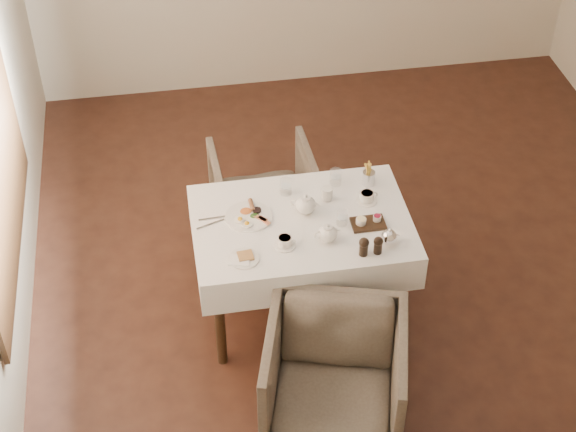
# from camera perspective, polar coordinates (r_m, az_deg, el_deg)

# --- Properties ---
(table) EXTENTS (1.28, 0.88, 0.75)m
(table) POSITION_cam_1_polar(r_m,az_deg,el_deg) (5.24, 0.88, -1.27)
(table) COLOR black
(table) RESTS_ON ground
(armchair_near) EXTENTS (0.92, 0.94, 0.70)m
(armchair_near) POSITION_cam_1_polar(r_m,az_deg,el_deg) (4.89, 3.02, -10.38)
(armchair_near) COLOR #4A4036
(armchair_near) RESTS_ON ground
(armchair_far) EXTENTS (0.70, 0.72, 0.63)m
(armchair_far) POSITION_cam_1_polar(r_m,az_deg,el_deg) (6.04, -1.57, 1.47)
(armchair_far) COLOR #4A4036
(armchair_far) RESTS_ON ground
(breakfast_plate) EXTENTS (0.28, 0.28, 0.03)m
(breakfast_plate) POSITION_cam_1_polar(r_m,az_deg,el_deg) (5.19, -2.55, 0.02)
(breakfast_plate) COLOR white
(breakfast_plate) RESTS_ON table
(side_plate) EXTENTS (0.18, 0.17, 0.02)m
(side_plate) POSITION_cam_1_polar(r_m,az_deg,el_deg) (4.92, -2.93, -2.78)
(side_plate) COLOR white
(side_plate) RESTS_ON table
(teapot_centre) EXTENTS (0.20, 0.18, 0.14)m
(teapot_centre) POSITION_cam_1_polar(r_m,az_deg,el_deg) (5.17, 1.14, 0.80)
(teapot_centre) COLOR white
(teapot_centre) RESTS_ON table
(teapot_front) EXTENTS (0.17, 0.14, 0.12)m
(teapot_front) POSITION_cam_1_polar(r_m,az_deg,el_deg) (5.00, 2.59, -1.08)
(teapot_front) COLOR white
(teapot_front) RESTS_ON table
(creamer) EXTENTS (0.08, 0.08, 0.08)m
(creamer) POSITION_cam_1_polar(r_m,az_deg,el_deg) (5.29, 2.53, 1.47)
(creamer) COLOR white
(creamer) RESTS_ON table
(teacup_near) EXTENTS (0.13, 0.13, 0.06)m
(teacup_near) POSITION_cam_1_polar(r_m,az_deg,el_deg) (4.98, -0.21, -1.69)
(teacup_near) COLOR white
(teacup_near) RESTS_ON table
(teacup_far) EXTENTS (0.13, 0.13, 0.06)m
(teacup_far) POSITION_cam_1_polar(r_m,az_deg,el_deg) (5.30, 5.12, 1.22)
(teacup_far) COLOR white
(teacup_far) RESTS_ON table
(glass_left) EXTENTS (0.08, 0.08, 0.10)m
(glass_left) POSITION_cam_1_polar(r_m,az_deg,el_deg) (5.32, -0.14, 1.91)
(glass_left) COLOR silver
(glass_left) RESTS_ON table
(glass_mid) EXTENTS (0.08, 0.08, 0.09)m
(glass_mid) POSITION_cam_1_polar(r_m,az_deg,el_deg) (5.12, 3.52, -0.12)
(glass_mid) COLOR silver
(glass_mid) RESTS_ON table
(glass_right) EXTENTS (0.08, 0.08, 0.10)m
(glass_right) POSITION_cam_1_polar(r_m,az_deg,el_deg) (5.40, 3.10, 2.53)
(glass_right) COLOR silver
(glass_right) RESTS_ON table
(condiment_board) EXTENTS (0.20, 0.13, 0.05)m
(condiment_board) POSITION_cam_1_polar(r_m,az_deg,el_deg) (5.15, 5.19, -0.42)
(condiment_board) COLOR black
(condiment_board) RESTS_ON table
(pepper_mill_left) EXTENTS (0.07, 0.07, 0.12)m
(pepper_mill_left) POSITION_cam_1_polar(r_m,az_deg,el_deg) (4.93, 4.92, -1.98)
(pepper_mill_left) COLOR black
(pepper_mill_left) RESTS_ON table
(pepper_mill_right) EXTENTS (0.06, 0.06, 0.11)m
(pepper_mill_right) POSITION_cam_1_polar(r_m,az_deg,el_deg) (4.95, 5.85, -1.88)
(pepper_mill_right) COLOR black
(pepper_mill_right) RESTS_ON table
(silver_pot) EXTENTS (0.14, 0.13, 0.12)m
(silver_pot) POSITION_cam_1_polar(r_m,az_deg,el_deg) (5.01, 6.56, -1.29)
(silver_pot) COLOR white
(silver_pot) RESTS_ON table
(fries_cup) EXTENTS (0.08, 0.08, 0.16)m
(fries_cup) POSITION_cam_1_polar(r_m,az_deg,el_deg) (5.40, 5.25, 2.67)
(fries_cup) COLOR silver
(fries_cup) RESTS_ON table
(cutlery_fork) EXTENTS (0.19, 0.03, 0.00)m
(cutlery_fork) POSITION_cam_1_polar(r_m,az_deg,el_deg) (5.19, -4.75, -0.13)
(cutlery_fork) COLOR silver
(cutlery_fork) RESTS_ON table
(cutlery_knife) EXTENTS (0.17, 0.07, 0.00)m
(cutlery_knife) POSITION_cam_1_polar(r_m,az_deg,el_deg) (5.16, -5.04, -0.53)
(cutlery_knife) COLOR silver
(cutlery_knife) RESTS_ON table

